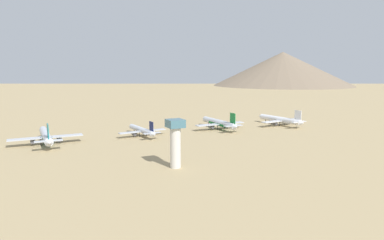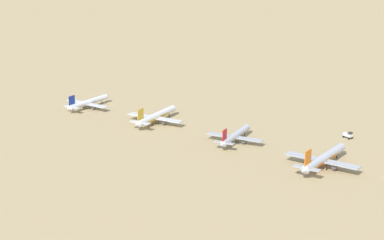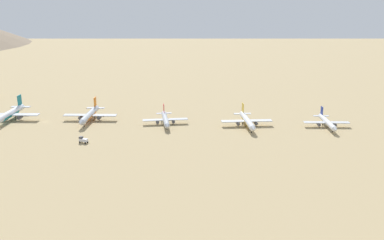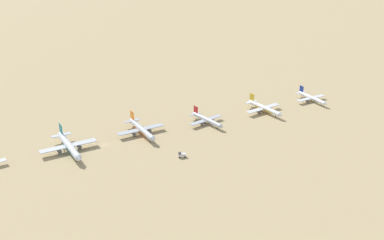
{
  "view_description": "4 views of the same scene",
  "coord_description": "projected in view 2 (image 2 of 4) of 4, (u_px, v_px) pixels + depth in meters",
  "views": [
    {
      "loc": [
        -223.54,
        -12.44,
        44.71
      ],
      "look_at": [
        7.26,
        -127.63,
        6.42
      ],
      "focal_mm": 33.04,
      "sensor_mm": 36.0,
      "label": 1
    },
    {
      "loc": [
        -308.98,
        -107.83,
        122.48
      ],
      "look_at": [
        12.57,
        119.39,
        4.7
      ],
      "focal_mm": 68.26,
      "sensor_mm": 36.0,
      "label": 2
    },
    {
      "loc": [
        282.5,
        110.61,
        81.03
      ],
      "look_at": [
        13.87,
        104.38,
        5.88
      ],
      "focal_mm": 39.05,
      "sensor_mm": 36.0,
      "label": 3
    },
    {
      "loc": [
        307.72,
        -103.37,
        156.15
      ],
      "look_at": [
        1.74,
        73.46,
        5.06
      ],
      "focal_mm": 44.53,
      "sensor_mm": 36.0,
      "label": 4
    }
  ],
  "objects": [
    {
      "name": "parked_jet_6",
      "position": [
        156.0,
        116.0,
        420.1
      ],
      "size": [
        43.34,
        35.29,
        12.49
      ],
      "color": "silver",
      "rests_on": "ground"
    },
    {
      "name": "parked_jet_7",
      "position": [
        88.0,
        102.0,
        450.7
      ],
      "size": [
        38.04,
        30.8,
        11.0
      ],
      "color": "silver",
      "rests_on": "ground"
    },
    {
      "name": "service_truck",
      "position": [
        348.0,
        135.0,
        393.6
      ],
      "size": [
        4.26,
        5.68,
        3.9
      ],
      "color": "silver",
      "rests_on": "ground"
    },
    {
      "name": "parked_jet_5",
      "position": [
        235.0,
        136.0,
        386.38
      ],
      "size": [
        38.69,
        31.62,
        11.18
      ],
      "color": "#B2B7C1",
      "rests_on": "ground"
    },
    {
      "name": "parked_jet_4",
      "position": [
        324.0,
        159.0,
        349.77
      ],
      "size": [
        46.77,
        37.87,
        13.53
      ],
      "color": "#B2B7C1",
      "rests_on": "ground"
    }
  ]
}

